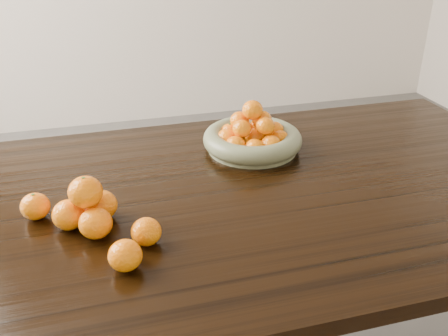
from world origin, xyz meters
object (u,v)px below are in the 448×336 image
object	(u,v)px
fruit_bowl	(253,138)
orange_pyramid	(88,208)
dining_table	(208,223)
loose_orange_0	(35,206)

from	to	relation	value
fruit_bowl	orange_pyramid	xyz separation A→B (m)	(-0.50, -0.30, 0.01)
dining_table	loose_orange_0	distance (m)	0.43
fruit_bowl	orange_pyramid	distance (m)	0.58
loose_orange_0	dining_table	bearing A→B (deg)	0.21
dining_table	fruit_bowl	world-z (taller)	fruit_bowl
dining_table	loose_orange_0	size ratio (longest dim) A/B	29.00
dining_table	fruit_bowl	size ratio (longest dim) A/B	6.64
dining_table	orange_pyramid	distance (m)	0.34
fruit_bowl	loose_orange_0	world-z (taller)	fruit_bowl
dining_table	fruit_bowl	xyz separation A→B (m)	(0.20, 0.23, 0.13)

